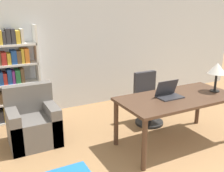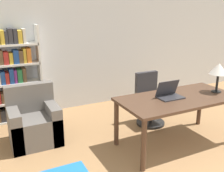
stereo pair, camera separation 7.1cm
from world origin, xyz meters
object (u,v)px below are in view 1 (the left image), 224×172
(table_lamp, at_px, (217,69))
(armchair, at_px, (33,124))
(laptop, at_px, (169,94))
(bookshelf, at_px, (8,77))
(office_chair, at_px, (148,101))
(desk, at_px, (177,102))

(table_lamp, distance_m, armchair, 2.93)
(laptop, distance_m, bookshelf, 2.77)
(table_lamp, relative_size, bookshelf, 0.26)
(table_lamp, xyz_separation_m, armchair, (-2.60, 1.08, -0.80))
(office_chair, bearing_deg, bookshelf, 151.10)
(table_lamp, bearing_deg, desk, 174.61)
(table_lamp, height_order, bookshelf, bookshelf)
(bookshelf, bearing_deg, laptop, -44.84)
(laptop, height_order, armchair, laptop)
(table_lamp, relative_size, office_chair, 0.49)
(desk, relative_size, bookshelf, 1.03)
(armchair, distance_m, bookshelf, 1.14)
(office_chair, height_order, bookshelf, bookshelf)
(armchair, relative_size, bookshelf, 0.51)
(laptop, xyz_separation_m, office_chair, (0.19, 0.76, -0.40))
(armchair, xyz_separation_m, bookshelf, (-0.18, 0.99, 0.53))
(laptop, height_order, table_lamp, table_lamp)
(laptop, height_order, bookshelf, bookshelf)
(desk, xyz_separation_m, armchair, (-1.92, 1.02, -0.36))
(table_lamp, height_order, armchair, table_lamp)
(armchair, bearing_deg, laptop, -28.28)
(desk, distance_m, office_chair, 0.86)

